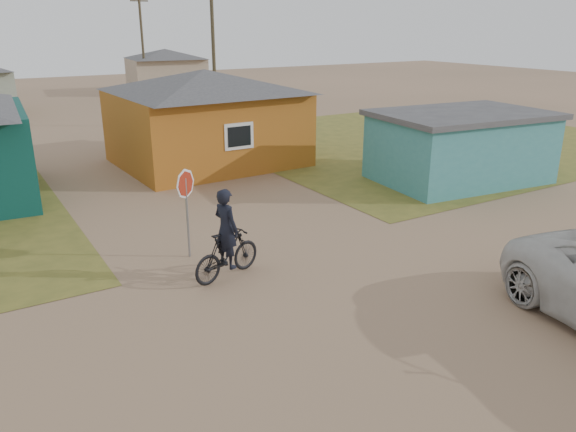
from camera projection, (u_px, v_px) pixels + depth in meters
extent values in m
plane|color=#957356|center=(371.00, 315.00, 11.53)|extent=(120.00, 120.00, 0.00)
cube|color=olive|center=(422.00, 139.00, 28.90)|extent=(20.00, 18.00, 0.00)
cube|color=#A55C19|center=(207.00, 128.00, 23.59)|extent=(7.21, 6.24, 3.00)
pyramid|color=#3D3C3F|center=(205.00, 81.00, 22.95)|extent=(7.72, 6.76, 0.90)
cube|color=silver|center=(239.00, 136.00, 21.09)|extent=(1.20, 0.06, 1.00)
cube|color=black|center=(239.00, 136.00, 21.06)|extent=(0.95, 0.04, 0.75)
cube|color=teal|center=(460.00, 149.00, 21.05)|extent=(6.39, 4.61, 2.40)
cube|color=#3D3C3F|center=(463.00, 114.00, 20.63)|extent=(6.71, 4.93, 0.20)
cube|color=tan|center=(167.00, 75.00, 48.31)|extent=(6.41, 5.50, 2.80)
pyramid|color=#3D3C3F|center=(165.00, 54.00, 47.72)|extent=(6.95, 6.05, 0.80)
cylinder|color=#453C29|center=(214.00, 55.00, 31.20)|extent=(0.20, 0.20, 8.00)
cylinder|color=#453C29|center=(143.00, 45.00, 44.62)|extent=(0.20, 0.20, 8.00)
cube|color=#453C29|center=(139.00, 1.00, 43.55)|extent=(1.40, 0.10, 0.10)
cylinder|color=gray|center=(187.00, 218.00, 14.09)|extent=(0.06, 0.06, 2.08)
imported|color=black|center=(227.00, 254.00, 13.08)|extent=(1.99, 1.06, 1.15)
imported|color=black|center=(226.00, 228.00, 12.87)|extent=(0.63, 0.79, 1.89)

